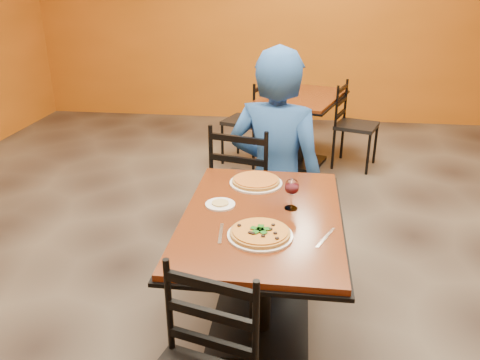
# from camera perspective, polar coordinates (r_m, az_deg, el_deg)

# --- Properties ---
(floor) EXTENTS (7.00, 8.00, 0.01)m
(floor) POSITION_cam_1_polar(r_m,az_deg,el_deg) (3.27, 3.14, -11.86)
(floor) COLOR black
(floor) RESTS_ON ground
(wall_back) EXTENTS (7.00, 0.01, 3.00)m
(wall_back) POSITION_cam_1_polar(r_m,az_deg,el_deg) (6.69, 6.19, 19.73)
(wall_back) COLOR #CA6816
(wall_back) RESTS_ON ground
(table_main) EXTENTS (0.83, 1.23, 0.75)m
(table_main) POSITION_cam_1_polar(r_m,az_deg,el_deg) (2.55, 2.55, -7.98)
(table_main) COLOR #5E230E
(table_main) RESTS_ON floor
(table_second) EXTENTS (1.05, 1.28, 0.75)m
(table_second) POSITION_cam_1_polar(r_m,az_deg,el_deg) (5.08, 7.27, 7.80)
(table_second) COLOR #5E230E
(table_second) RESTS_ON floor
(chair_main_far) EXTENTS (0.53, 0.53, 0.97)m
(chair_main_far) POSITION_cam_1_polar(r_m,az_deg,el_deg) (3.46, 0.96, -0.62)
(chair_main_far) COLOR black
(chair_main_far) RESTS_ON floor
(chair_second_left) EXTENTS (0.52, 0.52, 0.90)m
(chair_second_left) POSITION_cam_1_polar(r_m,az_deg,el_deg) (5.14, 0.66, 7.00)
(chair_second_left) COLOR black
(chair_second_left) RESTS_ON floor
(chair_second_right) EXTENTS (0.51, 0.51, 0.88)m
(chair_second_right) POSITION_cam_1_polar(r_m,az_deg,el_deg) (5.15, 13.74, 6.25)
(chair_second_right) COLOR black
(chair_second_right) RESTS_ON floor
(diner) EXTENTS (0.79, 0.62, 1.48)m
(diner) POSITION_cam_1_polar(r_m,az_deg,el_deg) (3.36, 4.35, 3.26)
(diner) COLOR navy
(diner) RESTS_ON floor
(plate_main) EXTENTS (0.31, 0.31, 0.01)m
(plate_main) POSITION_cam_1_polar(r_m,az_deg,el_deg) (2.26, 2.41, -6.60)
(plate_main) COLOR white
(plate_main) RESTS_ON table_main
(pizza_main) EXTENTS (0.28, 0.28, 0.02)m
(pizza_main) POSITION_cam_1_polar(r_m,az_deg,el_deg) (2.25, 2.41, -6.25)
(pizza_main) COLOR #96390A
(pizza_main) RESTS_ON plate_main
(plate_far) EXTENTS (0.31, 0.31, 0.01)m
(plate_far) POSITION_cam_1_polar(r_m,az_deg,el_deg) (2.81, 1.91, -0.35)
(plate_far) COLOR white
(plate_far) RESTS_ON table_main
(pizza_far) EXTENTS (0.28, 0.28, 0.02)m
(pizza_far) POSITION_cam_1_polar(r_m,az_deg,el_deg) (2.81, 1.92, -0.05)
(pizza_far) COLOR gold
(pizza_far) RESTS_ON plate_far
(side_plate) EXTENTS (0.16, 0.16, 0.01)m
(side_plate) POSITION_cam_1_polar(r_m,az_deg,el_deg) (2.55, -2.37, -2.93)
(side_plate) COLOR white
(side_plate) RESTS_ON table_main
(dip) EXTENTS (0.09, 0.09, 0.01)m
(dip) POSITION_cam_1_polar(r_m,az_deg,el_deg) (2.55, -2.38, -2.75)
(dip) COLOR tan
(dip) RESTS_ON side_plate
(wine_glass) EXTENTS (0.08, 0.08, 0.18)m
(wine_glass) POSITION_cam_1_polar(r_m,az_deg,el_deg) (2.49, 6.17, -1.52)
(wine_glass) COLOR white
(wine_glass) RESTS_ON table_main
(fork) EXTENTS (0.03, 0.19, 0.00)m
(fork) POSITION_cam_1_polar(r_m,az_deg,el_deg) (2.28, -2.31, -6.39)
(fork) COLOR silver
(fork) RESTS_ON table_main
(knife) EXTENTS (0.10, 0.20, 0.00)m
(knife) POSITION_cam_1_polar(r_m,az_deg,el_deg) (2.28, 10.18, -6.78)
(knife) COLOR silver
(knife) RESTS_ON table_main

